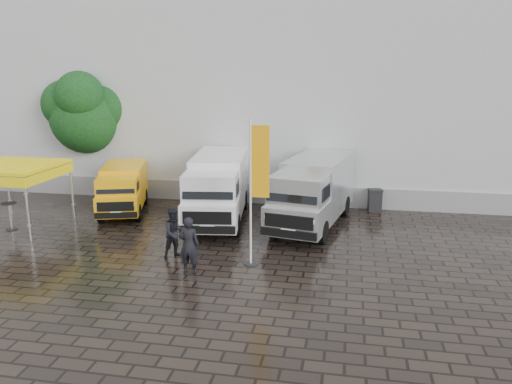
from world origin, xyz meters
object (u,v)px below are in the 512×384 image
van_white (218,190)px  person_front (189,245)px  flagpole (256,186)px  wheelie_bin (375,200)px  van_silver (313,193)px  cocktail_table (10,216)px  person_tent (175,233)px  van_yellow (123,190)px  canopy_tent (13,168)px

van_white → person_front: size_ratio=3.41×
flagpole → wheelie_bin: (4.29, 7.70, -2.26)m
van_silver → flagpole: bearing=-96.9°
cocktail_table → person_tent: 8.06m
van_silver → cocktail_table: van_silver is taller
van_white → wheelie_bin: size_ratio=6.19×
person_front → flagpole: bearing=-151.0°
van_yellow → flagpole: size_ratio=0.94×
van_white → wheelie_bin: van_white is taller
canopy_tent → cocktail_table: 2.01m
flagpole → cocktail_table: 11.20m
wheelie_bin → person_tent: bearing=-140.0°
van_yellow → cocktail_table: (-3.51, -3.35, -0.50)m
cocktail_table → van_yellow: bearing=43.7°
van_yellow → flagpole: 9.16m
cocktail_table → van_white: bearing=19.1°
canopy_tent → person_tent: size_ratio=1.87×
canopy_tent → person_front: (8.70, -3.41, -1.59)m
van_yellow → van_silver: size_ratio=0.71×
flagpole → person_front: size_ratio=2.59×
flagpole → person_tent: flagpole is taller
van_yellow → flagpole: flagpole is taller
van_white → person_tent: 4.63m
canopy_tent → wheelie_bin: size_ratio=3.20×
canopy_tent → cocktail_table: (-0.11, -0.37, -1.97)m
flagpole → cocktail_table: (-10.81, 1.90, -2.21)m
van_yellow → person_tent: van_yellow is taller
van_white → wheelie_bin: (6.89, 2.95, -0.89)m
canopy_tent → van_silver: bearing=11.7°
cocktail_table → person_tent: bearing=-12.5°
canopy_tent → flagpole: size_ratio=0.68×
cocktail_table → canopy_tent: bearing=73.9°
van_silver → person_front: van_silver is taller
flagpole → person_front: bearing=-150.3°
van_yellow → person_tent: (4.35, -5.10, -0.17)m
canopy_tent → flagpole: bearing=-12.0°
flagpole → person_tent: bearing=177.0°
wheelie_bin → van_silver: bearing=-139.6°
flagpole → wheelie_bin: size_ratio=4.71×
canopy_tent → cocktail_table: bearing=-106.1°
van_silver → flagpole: 5.24m
van_silver → wheelie_bin: (2.73, 2.88, -0.90)m
van_yellow → van_silver: (8.87, -0.44, 0.35)m
van_white → person_front: van_white is taller
van_yellow → wheelie_bin: (11.60, 2.44, -0.55)m
canopy_tent → cocktail_table: canopy_tent is taller
van_yellow → van_silver: bearing=-20.1°
wheelie_bin → canopy_tent: bearing=-166.2°
person_front → van_white: bearing=-84.9°
wheelie_bin → person_front: person_front is taller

